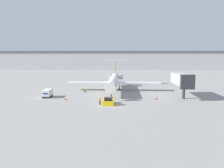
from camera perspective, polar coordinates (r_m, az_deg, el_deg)
The scene contains 10 objects.
ground_plane at distance 47.01m, azimuth -0.60°, elevation -5.59°, with size 600.00×600.00×0.00m, color gray.
terminal_building at distance 165.79m, azimuth 1.51°, elevation 6.23°, with size 180.00×16.80×13.72m.
airplane_main at distance 66.06m, azimuth 0.48°, elevation 0.88°, with size 28.19×30.54×9.07m.
pushback_tug at distance 47.84m, azimuth -0.93°, elevation -4.61°, with size 2.39×3.98×1.68m.
luggage_cart at distance 58.10m, azimuth -16.49°, elevation -2.35°, with size 1.79×3.44×2.01m.
worker_near_tug at distance 47.57m, azimuth -3.13°, elevation -4.34°, with size 0.40×0.24×1.71m.
worker_by_wing at distance 63.32m, azimuth -7.06°, elevation -1.40°, with size 0.40×0.24×1.71m.
traffic_cone_left at distance 53.66m, azimuth -12.15°, elevation -3.70°, with size 0.54×0.54×0.78m.
traffic_cone_right at distance 54.69m, azimuth 11.40°, elevation -3.53°, with size 0.70×0.70×0.67m.
jet_bridge at distance 58.34m, azimuth 17.72°, elevation 1.05°, with size 3.20×11.74×6.19m.
Camera 1 is at (2.33, -45.73, 10.68)m, focal length 35.00 mm.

